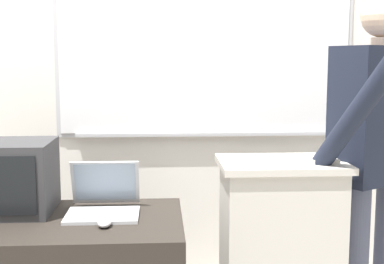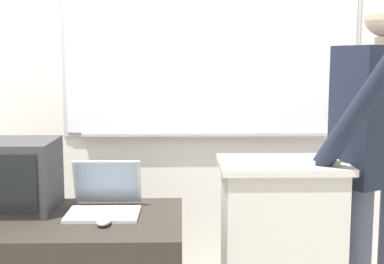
# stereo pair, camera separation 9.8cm
# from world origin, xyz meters

# --- Properties ---
(back_wall) EXTENTS (6.40, 0.17, 2.97)m
(back_wall) POSITION_xyz_m (0.00, 1.22, 1.48)
(back_wall) COLOR silver
(back_wall) RESTS_ON ground_plane
(lectern_podium) EXTENTS (0.56, 0.41, 0.95)m
(lectern_podium) POSITION_xyz_m (0.41, 0.30, 0.48)
(lectern_podium) COLOR #BCB7AD
(lectern_podium) RESTS_ON ground_plane
(person_presenter) EXTENTS (0.62, 0.72, 1.69)m
(person_presenter) POSITION_xyz_m (0.87, 0.37, 0.98)
(person_presenter) COLOR #474C60
(person_presenter) RESTS_ON ground_plane
(laptop) EXTENTS (0.33, 0.33, 0.23)m
(laptop) POSITION_xyz_m (-0.40, 0.40, 0.75)
(laptop) COLOR #B7BABF
(laptop) RESTS_ON side_desk
(wireless_keyboard) EXTENTS (0.45, 0.11, 0.02)m
(wireless_keyboard) POSITION_xyz_m (0.42, 0.25, 0.96)
(wireless_keyboard) COLOR beige
(wireless_keyboard) RESTS_ON lectern_podium
(computer_mouse_by_laptop) EXTENTS (0.06, 0.10, 0.03)m
(computer_mouse_by_laptop) POSITION_xyz_m (-0.37, 0.18, 0.71)
(computer_mouse_by_laptop) COLOR #BCBCC1
(computer_mouse_by_laptop) RESTS_ON side_desk
(crt_monitor) EXTENTS (0.39, 0.37, 0.33)m
(crt_monitor) POSITION_xyz_m (-0.83, 0.43, 0.86)
(crt_monitor) COLOR #333335
(crt_monitor) RESTS_ON side_desk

